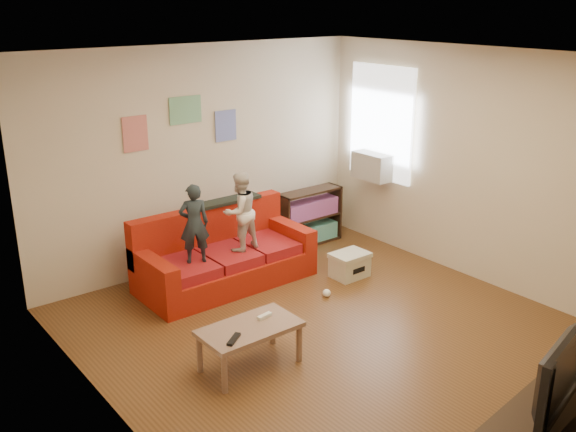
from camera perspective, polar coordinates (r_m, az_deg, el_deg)
room_shell at (r=5.97m, az=4.76°, el=0.78°), size 4.52×5.02×2.72m
sofa at (r=7.57m, az=-5.83°, el=-3.72°), size 2.03×0.93×0.89m
child_a at (r=7.02m, az=-8.34°, el=-0.68°), size 0.38×0.32×0.89m
child_b at (r=7.31m, az=-4.29°, el=0.40°), size 0.48×0.39×0.92m
coffee_table at (r=5.85m, az=-3.42°, el=-10.26°), size 0.91×0.50×0.41m
remote at (r=5.61m, az=-4.84°, el=-10.86°), size 0.20×0.16×0.02m
game_controller at (r=5.96m, az=-2.11°, el=-8.88°), size 0.16×0.06×0.03m
bookshelf at (r=8.70m, az=1.91°, el=-0.35°), size 0.94×0.28×0.75m
window at (r=8.55m, az=8.28°, el=8.19°), size 0.04×1.08×1.48m
ac_unit at (r=8.59m, az=7.55°, el=4.43°), size 0.28×0.55×0.35m
artwork_left at (r=7.42m, az=-13.42°, el=7.12°), size 0.30×0.01×0.40m
artwork_center at (r=7.68m, az=-9.11°, el=9.29°), size 0.42×0.01×0.32m
artwork_right at (r=8.00m, az=-5.56°, el=8.00°), size 0.30×0.01×0.38m
file_box at (r=7.75m, az=5.50°, el=-4.33°), size 0.44×0.33×0.30m
television at (r=4.91m, az=22.27°, el=-12.43°), size 1.06×0.37×0.61m
tissue at (r=7.27m, az=3.45°, el=-6.86°), size 0.10×0.10×0.09m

